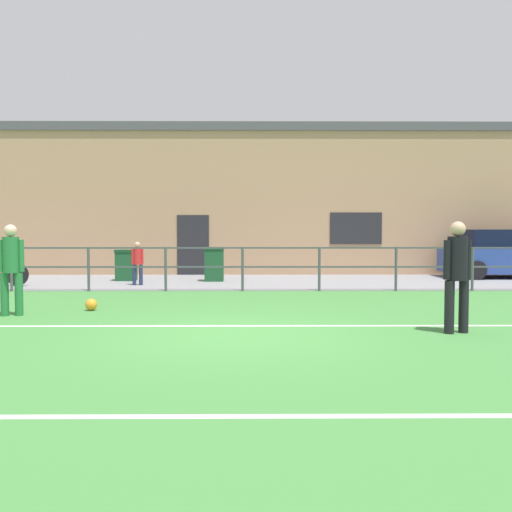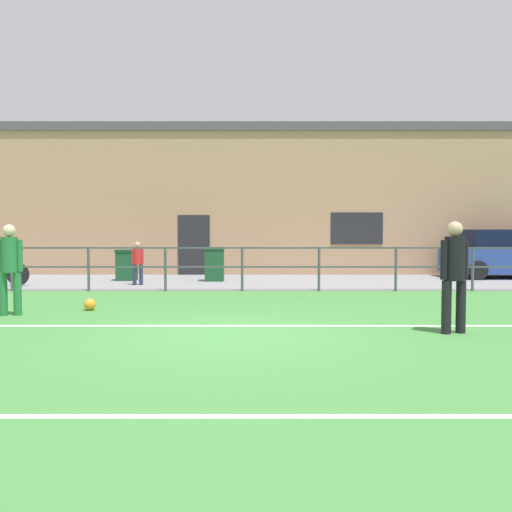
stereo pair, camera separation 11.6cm
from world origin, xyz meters
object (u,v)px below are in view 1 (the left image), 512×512
(parked_car_red, at_px, (510,255))
(player_goalkeeper, at_px, (457,270))
(player_striker, at_px, (11,264))
(trash_bin_1, at_px, (214,264))
(spectator_child, at_px, (137,261))
(trash_bin_0, at_px, (126,265))
(soccer_ball_match, at_px, (91,305))

(parked_car_red, bearing_deg, player_goalkeeper, -118.64)
(player_striker, relative_size, trash_bin_1, 1.64)
(player_goalkeeper, bearing_deg, player_striker, -28.67)
(player_goalkeeper, distance_m, spectator_child, 9.73)
(parked_car_red, xyz_separation_m, trash_bin_0, (-12.38, -1.00, -0.27))
(player_goalkeeper, xyz_separation_m, spectator_child, (-6.44, 7.29, -0.27))
(spectator_child, bearing_deg, soccer_ball_match, 79.84)
(soccer_ball_match, relative_size, trash_bin_0, 0.25)
(player_goalkeeper, height_order, spectator_child, player_goalkeeper)
(player_striker, height_order, parked_car_red, player_striker)
(player_striker, height_order, trash_bin_1, player_striker)
(player_goalkeeper, xyz_separation_m, soccer_ball_match, (-6.38, 2.46, -0.87))
(trash_bin_0, bearing_deg, player_goalkeeper, -50.89)
(soccer_ball_match, height_order, trash_bin_1, trash_bin_1)
(spectator_child, bearing_deg, parked_car_red, -179.26)
(player_goalkeeper, relative_size, soccer_ball_match, 7.38)
(parked_car_red, relative_size, trash_bin_1, 4.16)
(player_striker, bearing_deg, soccer_ball_match, 19.01)
(player_goalkeeper, bearing_deg, soccer_ball_match, -36.57)
(soccer_ball_match, height_order, trash_bin_0, trash_bin_0)
(soccer_ball_match, relative_size, parked_car_red, 0.05)
(trash_bin_1, bearing_deg, spectator_child, -150.02)
(spectator_child, xyz_separation_m, trash_bin_1, (2.10, 1.21, -0.18))
(player_goalkeeper, bearing_deg, spectator_child, -64.05)
(player_striker, bearing_deg, trash_bin_0, 76.87)
(trash_bin_0, bearing_deg, player_striker, -94.82)
(player_striker, bearing_deg, parked_car_red, 23.09)
(spectator_child, xyz_separation_m, parked_car_red, (11.74, 2.42, 0.05))
(player_striker, distance_m, spectator_child, 5.64)
(parked_car_red, bearing_deg, trash_bin_1, -172.89)
(player_striker, relative_size, trash_bin_0, 1.78)
(player_striker, relative_size, spectator_child, 1.38)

